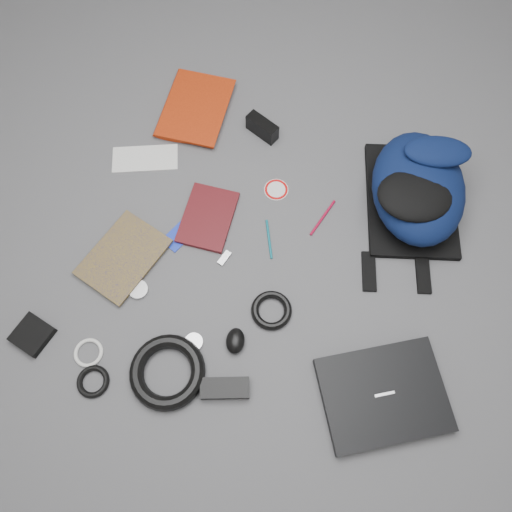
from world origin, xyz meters
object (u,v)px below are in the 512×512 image
(textbook_red, at_px, (166,102))
(compact_camera, at_px, (262,128))
(laptop, at_px, (383,395))
(power_brick, at_px, (225,388))
(comic_book, at_px, (100,241))
(pouch, at_px, (32,335))
(mouse, at_px, (235,341))
(backpack, at_px, (418,188))
(dvd_case, at_px, (208,217))

(textbook_red, height_order, compact_camera, compact_camera)
(laptop, bearing_deg, compact_camera, 99.57)
(compact_camera, distance_m, power_brick, 0.83)
(comic_book, height_order, compact_camera, compact_camera)
(laptop, xyz_separation_m, pouch, (-0.97, -0.11, -0.00))
(laptop, height_order, power_brick, same)
(comic_book, xyz_separation_m, compact_camera, (0.36, 0.52, 0.02))
(compact_camera, relative_size, power_brick, 0.84)
(compact_camera, height_order, mouse, compact_camera)
(backpack, height_order, textbook_red, backpack)
(pouch, bearing_deg, power_brick, 1.09)
(dvd_case, xyz_separation_m, mouse, (0.19, -0.34, 0.01))
(comic_book, bearing_deg, backpack, 42.76)
(comic_book, distance_m, power_brick, 0.58)
(power_brick, height_order, pouch, power_brick)
(dvd_case, distance_m, pouch, 0.60)
(pouch, bearing_deg, dvd_case, 53.73)
(power_brick, bearing_deg, comic_book, 130.72)
(backpack, distance_m, laptop, 0.61)
(dvd_case, xyz_separation_m, compact_camera, (0.07, 0.35, 0.02))
(comic_book, bearing_deg, power_brick, -13.83)
(backpack, bearing_deg, textbook_red, 157.28)
(backpack, xyz_separation_m, mouse, (-0.39, -0.58, -0.07))
(power_brick, bearing_deg, pouch, 163.82)
(backpack, xyz_separation_m, pouch, (-0.94, -0.72, -0.08))
(backpack, bearing_deg, pouch, -156.46)
(comic_book, bearing_deg, textbook_red, 106.60)
(laptop, xyz_separation_m, power_brick, (-0.41, -0.10, -0.00))
(backpack, height_order, compact_camera, backpack)
(compact_camera, relative_size, pouch, 1.16)
(laptop, distance_m, power_brick, 0.42)
(backpack, relative_size, mouse, 5.80)
(laptop, relative_size, pouch, 3.41)
(laptop, xyz_separation_m, compact_camera, (-0.54, 0.72, 0.01))
(dvd_case, bearing_deg, laptop, -32.72)
(backpack, relative_size, pouch, 4.48)
(textbook_red, height_order, dvd_case, textbook_red)
(backpack, distance_m, compact_camera, 0.53)
(pouch, bearing_deg, mouse, 14.29)
(compact_camera, xyz_separation_m, mouse, (0.12, -0.69, -0.01))
(comic_book, height_order, dvd_case, comic_book)
(power_brick, bearing_deg, laptop, -3.37)
(textbook_red, height_order, comic_book, textbook_red)
(comic_book, relative_size, dvd_case, 1.20)
(backpack, bearing_deg, power_brick, -132.16)
(compact_camera, bearing_deg, dvd_case, -77.57)
(laptop, distance_m, textbook_red, 1.15)
(textbook_red, relative_size, power_brick, 2.16)
(compact_camera, bearing_deg, comic_book, -100.43)
(power_brick, distance_m, pouch, 0.56)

